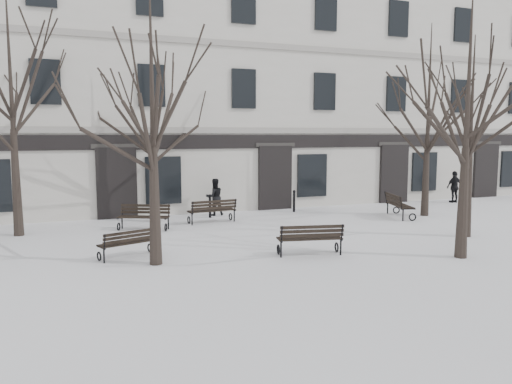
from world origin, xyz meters
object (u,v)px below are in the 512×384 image
tree_1 (152,89)px  bench_5 (398,204)px  bench_1 (129,242)px  bench_4 (212,210)px  tree_2 (468,92)px  tree_3 (472,113)px  bench_2 (310,238)px  bench_3 (144,216)px

tree_1 → bench_5: bearing=20.3°
bench_1 → bench_4: 5.81m
tree_2 → tree_3: tree_2 is taller
tree_3 → bench_1: bearing=174.5°
tree_1 → bench_1: tree_1 is taller
tree_2 → tree_3: size_ratio=1.10×
tree_1 → bench_2: 5.93m
tree_1 → bench_2: bearing=-8.0°
tree_3 → bench_3: tree_3 is taller
bench_5 → bench_2: bearing=142.5°
tree_1 → bench_3: tree_1 is taller
tree_2 → bench_4: 10.06m
bench_1 → bench_3: bearing=-123.7°
tree_1 → tree_2: size_ratio=1.01×
tree_3 → bench_5: 5.45m
tree_1 → bench_2: (4.26, -0.60, -4.08)m
bench_3 → bench_5: bench_5 is taller
bench_5 → bench_3: bearing=101.3°
bench_1 → tree_2: bearing=139.9°
tree_1 → tree_2: bearing=-16.1°
tree_1 → bench_1: 4.29m
tree_1 → bench_3: (0.44, 4.99, -4.09)m
bench_4 → bench_5: 7.71m
bench_2 → bench_1: bearing=-5.6°
bench_4 → tree_3: bearing=137.0°
tree_3 → bench_5: size_ratio=3.23×
bench_2 → tree_1: bearing=4.0°
tree_1 → bench_3: size_ratio=3.88×
tree_2 → tree_3: 3.22m
bench_1 → bench_5: bearing=175.5°
tree_2 → tree_3: bearing=43.9°
bench_3 → bench_4: (2.68, 0.43, 0.01)m
tree_2 → bench_2: size_ratio=3.80×
bench_1 → bench_2: (4.85, -1.54, 0.06)m
bench_1 → bench_3: (1.03, 4.05, 0.05)m
tree_2 → bench_1: size_ratio=4.28×
tree_3 → bench_3: 11.76m
tree_1 → tree_3: 10.39m
bench_4 → bench_5: (7.57, -1.46, 0.03)m
tree_2 → bench_5: size_ratio=3.56×
tree_2 → bench_1: tree_2 is taller
bench_1 → bench_4: (3.71, 4.48, 0.06)m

